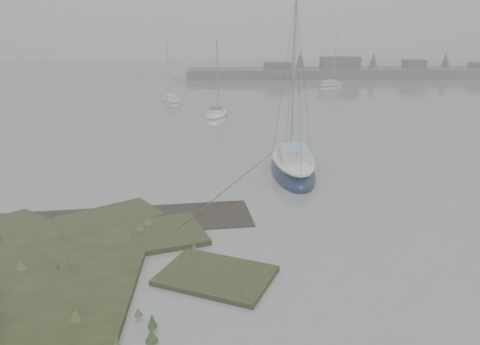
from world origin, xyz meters
The scene contains 7 objects.
ground centered at (0.00, 30.00, 0.00)m, with size 160.00×160.00×0.00m, color slate.
far_shoreline centered at (26.84, 61.90, 0.85)m, with size 60.00×8.00×4.15m.
sailboat_main centered at (4.72, 10.69, 0.31)m, with size 2.55×7.16×10.01m.
sailboat_white centered at (0.49, 26.11, 0.23)m, with size 2.49×5.48×7.46m.
sailboat_far_a centered at (-4.28, 35.19, 0.21)m, with size 2.88×5.02×6.73m.
sailboat_far_b centered at (15.38, 47.01, 0.24)m, with size 4.90×5.18×7.59m.
sailboat_far_c centered at (-4.95, 59.71, 0.19)m, with size 4.26×3.89×6.15m.
Camera 1 is at (0.64, -13.94, 7.75)m, focal length 35.00 mm.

